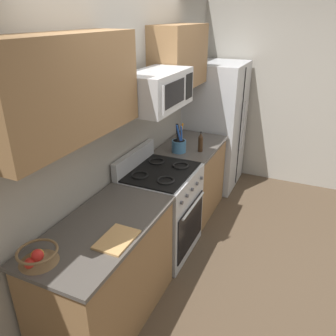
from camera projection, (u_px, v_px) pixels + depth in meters
The scene contains 15 objects.
ground_plane at pixel (224, 265), 3.46m from camera, with size 16.00×16.00×0.00m, color #473828.
wall_back at pixel (124, 129), 3.33m from camera, with size 8.00×0.10×2.60m, color #9E998E.
counter_left at pixel (106, 274), 2.68m from camera, with size 1.27×0.65×0.91m.
range_oven at pixel (161, 210), 3.53m from camera, with size 0.76×0.69×1.09m.
counter_right at pixel (191, 178), 4.25m from camera, with size 0.95×0.65×0.91m.
refrigerator at pixel (215, 126), 4.83m from camera, with size 0.83×0.76×1.75m.
wall_right at pixel (274, 93), 4.82m from camera, with size 0.10×8.00×2.60m, color #9E998E.
microwave at pixel (157, 90), 3.02m from camera, with size 0.78×0.44×0.33m.
upper_cabinets_left at pixel (65, 89), 2.14m from camera, with size 1.26×0.34×0.66m.
upper_cabinets_right at pixel (179, 57), 3.72m from camera, with size 0.94×0.34×0.66m.
utensil_crock at pixel (179, 145), 3.81m from camera, with size 0.16×0.16×0.33m.
fruit_basket at pixel (38, 255), 2.12m from camera, with size 0.26×0.26×0.11m.
apple_loose at pixel (30, 263), 2.07m from camera, with size 0.07×0.07×0.07m, color red.
cutting_board at pixel (117, 239), 2.34m from camera, with size 0.31×0.21×0.02m, color tan.
bottle_soy at pixel (201, 142), 3.81m from camera, with size 0.05×0.05×0.23m.
Camera 1 is at (-2.73, -0.59, 2.34)m, focal length 36.22 mm.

